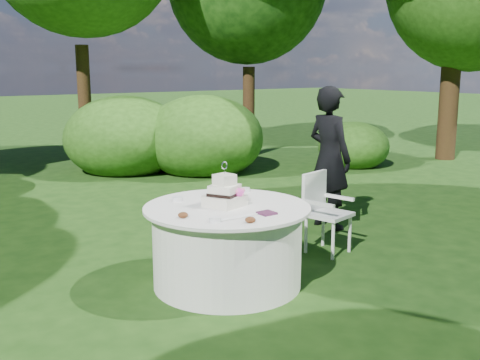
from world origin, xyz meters
name	(u,v)px	position (x,y,z in m)	size (l,w,h in m)	color
ground	(227,284)	(0.00, 0.00, 0.00)	(80.00, 80.00, 0.00)	#16360E
napkins	(267,213)	(0.12, -0.45, 0.78)	(0.14, 0.14, 0.02)	#4D213E
feather_plume	(237,217)	(-0.17, -0.40, 0.78)	(0.48, 0.07, 0.01)	white
guest	(329,158)	(2.19, 0.86, 0.91)	(0.66, 0.44, 1.82)	black
table	(227,245)	(0.00, 0.00, 0.39)	(1.56, 1.56, 0.77)	silver
cake	(225,194)	(-0.01, 0.01, 0.88)	(0.38, 0.38, 0.42)	silver
chair	(323,206)	(1.43, 0.19, 0.52)	(0.52, 0.52, 0.90)	silver
votives	(213,202)	(-0.05, 0.15, 0.79)	(1.01, 0.95, 0.04)	white
petal_cups	(222,207)	(-0.12, -0.09, 0.79)	(1.01, 1.11, 0.05)	#562D16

